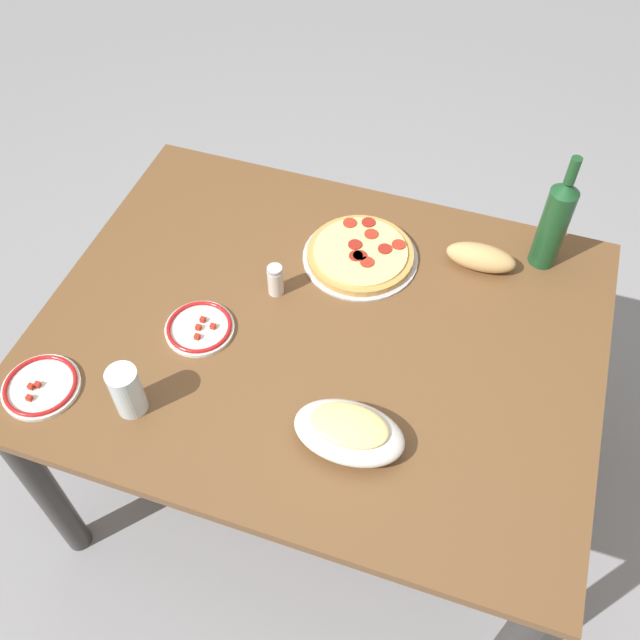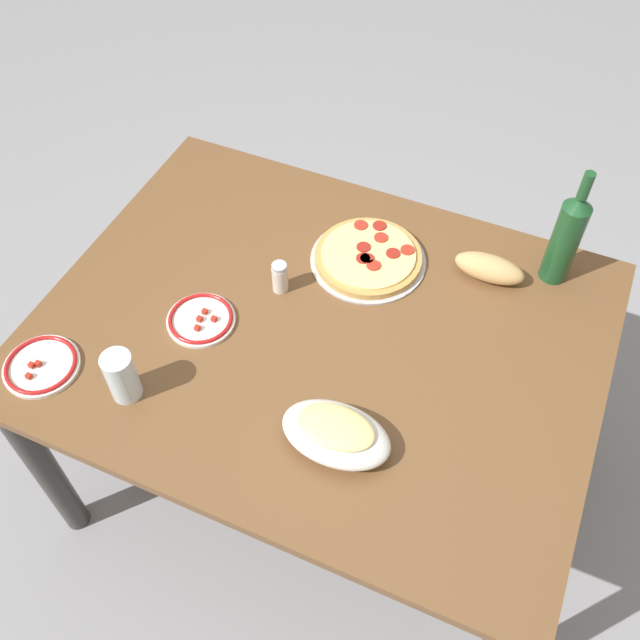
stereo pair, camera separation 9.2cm
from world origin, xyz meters
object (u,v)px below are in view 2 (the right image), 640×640
at_px(wine_bottle, 566,237).
at_px(spice_shaker, 280,277).
at_px(pepperoni_pizza, 368,257).
at_px(water_glass, 122,376).
at_px(side_plate_far, 201,319).
at_px(bread_loaf, 489,268).
at_px(dining_table, 320,354).
at_px(baked_pasta_dish, 336,433).
at_px(side_plate_near, 41,366).

height_order(wine_bottle, spice_shaker, wine_bottle).
bearing_deg(pepperoni_pizza, water_glass, -120.39).
distance_m(side_plate_far, spice_shaker, 0.22).
bearing_deg(wine_bottle, water_glass, -137.23).
height_order(water_glass, bread_loaf, water_glass).
xyz_separation_m(water_glass, bread_loaf, (0.65, 0.66, -0.03)).
height_order(pepperoni_pizza, spice_shaker, spice_shaker).
relative_size(dining_table, side_plate_far, 8.01).
xyz_separation_m(baked_pasta_dish, side_plate_near, (-0.70, -0.09, -0.03)).
height_order(side_plate_near, spice_shaker, spice_shaker).
xyz_separation_m(dining_table, bread_loaf, (0.32, 0.32, 0.14)).
xyz_separation_m(baked_pasta_dish, spice_shaker, (-0.30, 0.34, 0.00)).
distance_m(pepperoni_pizza, water_glass, 0.69).
bearing_deg(wine_bottle, dining_table, -140.23).
height_order(bread_loaf, spice_shaker, spice_shaker).
xyz_separation_m(baked_pasta_dish, wine_bottle, (0.32, 0.67, 0.10)).
height_order(side_plate_far, spice_shaker, spice_shaker).
distance_m(dining_table, side_plate_far, 0.31).
distance_m(baked_pasta_dish, wine_bottle, 0.74).
relative_size(dining_table, baked_pasta_dish, 5.57).
height_order(dining_table, baked_pasta_dish, baked_pasta_dish).
relative_size(pepperoni_pizza, bread_loaf, 1.69).
xyz_separation_m(dining_table, side_plate_far, (-0.27, -0.10, 0.12)).
bearing_deg(side_plate_near, spice_shaker, 47.76).
bearing_deg(baked_pasta_dish, dining_table, 119.89).
bearing_deg(bread_loaf, side_plate_far, -144.86).
xyz_separation_m(pepperoni_pizza, bread_loaf, (0.30, 0.07, 0.02)).
bearing_deg(bread_loaf, wine_bottle, 26.32).
bearing_deg(side_plate_near, dining_table, 34.05).
relative_size(dining_table, pepperoni_pizza, 4.44).
bearing_deg(bread_loaf, pepperoni_pizza, -166.92).
relative_size(side_plate_far, bread_loaf, 0.94).
bearing_deg(dining_table, wine_bottle, 39.77).
relative_size(dining_table, wine_bottle, 4.03).
xyz_separation_m(baked_pasta_dish, water_glass, (-0.48, -0.07, 0.02)).
height_order(dining_table, spice_shaker, spice_shaker).
bearing_deg(baked_pasta_dish, side_plate_near, -172.26).
xyz_separation_m(pepperoni_pizza, spice_shaker, (-0.17, -0.18, 0.03)).
height_order(pepperoni_pizza, bread_loaf, bread_loaf).
bearing_deg(side_plate_near, pepperoni_pizza, 47.43).
distance_m(baked_pasta_dish, side_plate_far, 0.46).
bearing_deg(water_glass, side_plate_near, -174.00).
xyz_separation_m(wine_bottle, side_plate_far, (-0.75, -0.49, -0.13)).
height_order(baked_pasta_dish, wine_bottle, wine_bottle).
height_order(wine_bottle, bread_loaf, wine_bottle).
height_order(dining_table, side_plate_far, side_plate_far).
distance_m(baked_pasta_dish, water_glass, 0.48).
bearing_deg(side_plate_near, baked_pasta_dish, 7.74).
bearing_deg(pepperoni_pizza, bread_loaf, 13.08).
xyz_separation_m(baked_pasta_dish, bread_loaf, (0.17, 0.59, -0.01)).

